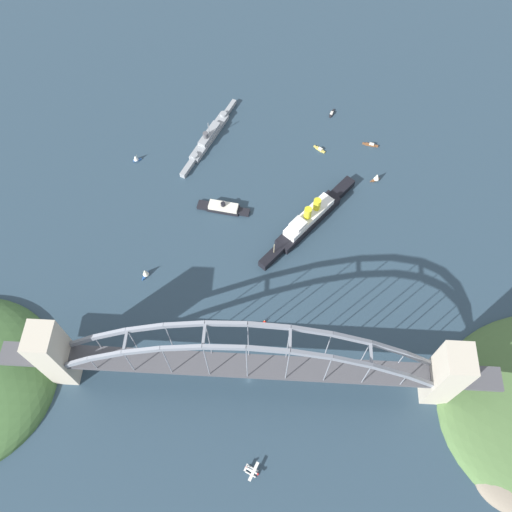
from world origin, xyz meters
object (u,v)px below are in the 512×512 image
at_px(small_boat_1, 332,113).
at_px(ocean_liner, 309,219).
at_px(naval_cruiser, 209,137).
at_px(small_boat_5, 136,158).
at_px(small_boat_2, 377,177).
at_px(seaplane_taxiing_near_bridge, 252,471).
at_px(channel_marker_buoy, 265,321).
at_px(small_boat_3, 145,273).
at_px(small_boat_0, 320,149).
at_px(small_boat_4, 371,145).
at_px(harbor_arch_bridge, 248,364).
at_px(harbor_ferry_steamer, 223,208).

bearing_deg(small_boat_1, ocean_liner, -99.75).
height_order(naval_cruiser, small_boat_5, naval_cruiser).
bearing_deg(naval_cruiser, small_boat_2, -14.47).
distance_m(seaplane_taxiing_near_bridge, channel_marker_buoy, 87.78).
relative_size(ocean_liner, small_boat_3, 10.29).
bearing_deg(small_boat_0, naval_cruiser, 176.05).
height_order(small_boat_0, small_boat_3, small_boat_3).
xyz_separation_m(small_boat_0, small_boat_5, (-136.68, -18.06, 2.30)).
relative_size(small_boat_4, small_boat_5, 1.84).
distance_m(harbor_arch_bridge, seaplane_taxiing_near_bridge, 58.00).
bearing_deg(small_boat_3, small_boat_2, 29.17).
bearing_deg(small_boat_4, harbor_arch_bridge, -113.72).
relative_size(naval_cruiser, small_boat_2, 10.56).
xyz_separation_m(small_boat_0, small_boat_1, (9.68, 37.27, 0.10)).
relative_size(naval_cruiser, small_boat_3, 10.38).
bearing_deg(small_boat_5, naval_cruiser, 24.59).
height_order(naval_cruiser, small_boat_2, naval_cruiser).
relative_size(ocean_liner, small_boat_2, 10.48).
xyz_separation_m(ocean_liner, small_boat_5, (-128.45, 48.90, -2.43)).
distance_m(harbor_arch_bridge, small_boat_0, 186.41).
height_order(naval_cruiser, small_boat_1, naval_cruiser).
bearing_deg(harbor_ferry_steamer, ocean_liner, -8.04).
xyz_separation_m(small_boat_1, small_boat_4, (29.02, -30.80, 0.01)).
bearing_deg(naval_cruiser, small_boat_5, -155.41).
height_order(small_boat_0, small_boat_2, small_boat_2).
distance_m(naval_cruiser, harbor_ferry_steamer, 66.32).
height_order(ocean_liner, small_boat_2, ocean_liner).
relative_size(harbor_arch_bridge, small_boat_1, 30.41).
distance_m(small_boat_0, channel_marker_buoy, 146.50).
bearing_deg(small_boat_5, channel_marker_buoy, -50.73).
bearing_deg(seaplane_taxiing_near_bridge, naval_cruiser, 101.20).
xyz_separation_m(seaplane_taxiing_near_bridge, small_boat_1, (47.46, 267.21, -1.42)).
relative_size(small_boat_1, channel_marker_buoy, 3.30).
bearing_deg(small_boat_1, naval_cruiser, -161.54).
distance_m(harbor_arch_bridge, small_boat_3, 100.71).
bearing_deg(harbor_ferry_steamer, naval_cruiser, 104.14).
bearing_deg(small_boat_3, harbor_ferry_steamer, 49.87).
height_order(naval_cruiser, harbor_ferry_steamer, naval_cruiser).
bearing_deg(harbor_arch_bridge, naval_cruiser, 102.68).
distance_m(harbor_ferry_steamer, small_boat_5, 79.47).
height_order(harbor_arch_bridge, small_boat_0, harbor_arch_bridge).
relative_size(small_boat_1, small_boat_5, 1.39).
bearing_deg(naval_cruiser, small_boat_3, -104.12).
distance_m(harbor_arch_bridge, channel_marker_buoy, 47.28).
bearing_deg(small_boat_4, small_boat_1, 133.29).
relative_size(harbor_ferry_steamer, small_boat_1, 4.15).
bearing_deg(seaplane_taxiing_near_bridge, ocean_liner, 79.72).
relative_size(ocean_liner, small_boat_5, 11.93).
height_order(harbor_ferry_steamer, small_boat_0, harbor_ferry_steamer).
height_order(harbor_ferry_steamer, seaplane_taxiing_near_bridge, harbor_ferry_steamer).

